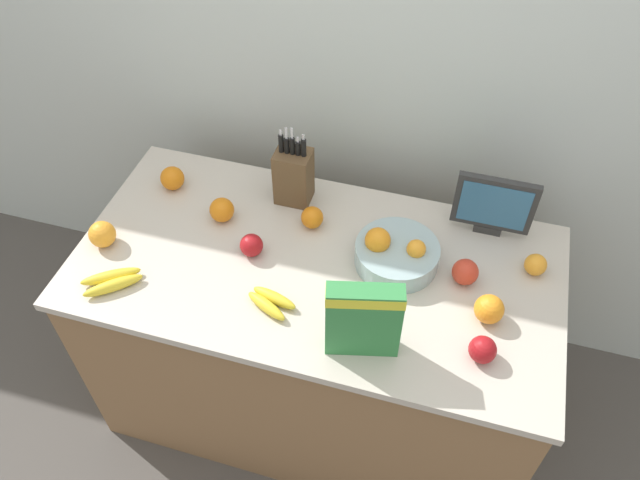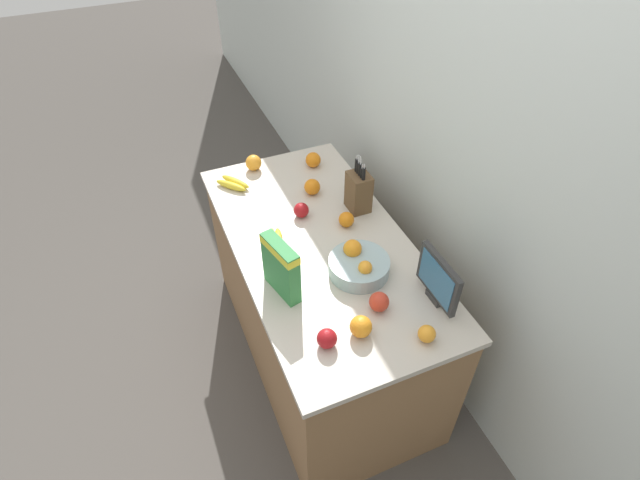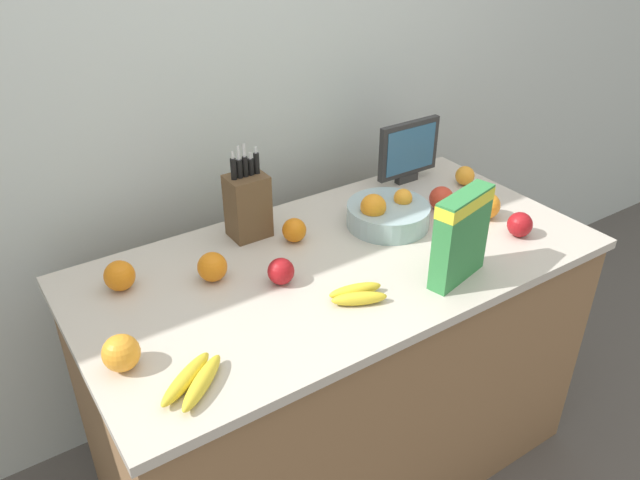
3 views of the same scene
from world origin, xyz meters
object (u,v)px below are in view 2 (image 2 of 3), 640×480
orange_near_bowl (361,327)px  apple_by_knife_block (327,339)px  orange_front_right (313,160)px  orange_mid_left (312,187)px  banana_bunch_left (233,184)px  apple_leftmost (301,210)px  orange_mid_right (427,334)px  banana_bunch_right (275,239)px  knife_block (359,191)px  small_monitor (438,280)px  cereal_box (281,266)px  orange_front_left (254,163)px  fruit_bowl (359,265)px  apple_middle (379,302)px  orange_back_center (346,220)px

orange_near_bowl → apple_by_knife_block: bearing=-91.0°
orange_front_right → orange_mid_left: bearing=-23.4°
banana_bunch_left → apple_leftmost: apple_leftmost is taller
orange_mid_right → orange_near_bowl: (-0.12, -0.22, 0.01)m
orange_mid_left → orange_near_bowl: bearing=-10.4°
orange_front_right → banana_bunch_left: bearing=-88.6°
banana_bunch_right → orange_front_right: 0.66m
knife_block → small_monitor: knife_block is taller
cereal_box → orange_mid_left: bearing=133.4°
orange_mid_right → orange_front_left: size_ratio=0.80×
apple_leftmost → orange_mid_left: bearing=141.5°
apple_by_knife_block → orange_near_bowl: 0.14m
small_monitor → orange_mid_left: (-0.88, -0.19, -0.08)m
apple_leftmost → orange_front_right: 0.44m
banana_bunch_left → cereal_box: bearing=-0.5°
fruit_bowl → orange_front_right: 0.85m
banana_bunch_right → apple_middle: (0.55, 0.26, 0.02)m
orange_mid_right → banana_bunch_left: bearing=-161.5°
orange_front_right → orange_front_left: size_ratio=0.97×
banana_bunch_left → banana_bunch_right: 0.51m
small_monitor → knife_block: bearing=-177.9°
orange_mid_right → apple_leftmost: bearing=-168.8°
knife_block → apple_by_knife_block: (0.71, -0.48, -0.07)m
fruit_bowl → apple_middle: 0.22m
apple_leftmost → orange_near_bowl: (0.77, -0.05, 0.01)m
fruit_bowl → orange_mid_left: size_ratio=3.19×
apple_by_knife_block → orange_front_left: (-1.25, 0.10, 0.00)m
apple_middle → orange_mid_right: apple_middle is taller
banana_bunch_left → orange_back_center: (0.53, 0.42, 0.02)m
knife_block → apple_middle: size_ratio=3.72×
banana_bunch_right → orange_back_center: bearing=86.2°
apple_by_knife_block → banana_bunch_left: bearing=-177.2°
fruit_bowl → apple_middle: fruit_bowl is taller
orange_back_center → orange_near_bowl: bearing=-20.1°
apple_middle → orange_mid_right: 0.23m
orange_mid_right → small_monitor: bearing=139.5°
small_monitor → orange_mid_right: size_ratio=3.66×
apple_leftmost → banana_bunch_right: bearing=-55.2°
banana_bunch_left → knife_block: bearing=51.5°
knife_block → small_monitor: bearing=2.1°
orange_mid_right → orange_mid_left: size_ratio=0.83×
orange_back_center → banana_bunch_right: bearing=-93.8°
fruit_bowl → orange_front_right: size_ratio=3.15×
knife_block → banana_bunch_right: knife_block is taller
orange_near_bowl → orange_back_center: (-0.61, 0.23, -0.01)m
cereal_box → orange_front_right: size_ratio=3.10×
orange_near_bowl → orange_back_center: bearing=159.9°
small_monitor → banana_bunch_right: 0.79m
apple_leftmost → orange_back_center: (0.15, 0.18, -0.00)m
banana_bunch_right → apple_leftmost: apple_leftmost is taller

